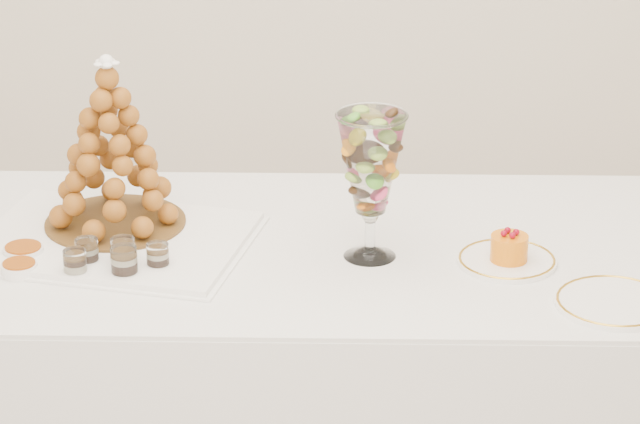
{
  "coord_description": "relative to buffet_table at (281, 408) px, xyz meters",
  "views": [
    {
      "loc": [
        0.22,
        -2.88,
        2.26
      ],
      "look_at": [
        0.1,
        0.22,
        0.93
      ],
      "focal_mm": 85.0,
      "sensor_mm": 36.0,
      "label": 1
    }
  ],
  "objects": [
    {
      "name": "macaron_vase",
      "position": [
        0.21,
        -0.05,
        0.64
      ],
      "size": [
        0.15,
        0.15,
        0.33
      ],
      "color": "white",
      "rests_on": "buffet_table"
    },
    {
      "name": "verrine_a",
      "position": [
        -0.41,
        -0.13,
        0.46
      ],
      "size": [
        0.06,
        0.06,
        0.07
      ],
      "primitive_type": "cylinder",
      "rotation": [
        0.0,
        0.0,
        0.13
      ],
      "color": "white",
      "rests_on": "buffet_table"
    },
    {
      "name": "lace_tray",
      "position": [
        -0.38,
        -0.01,
        0.43
      ],
      "size": [
        0.66,
        0.55,
        0.02
      ],
      "primitive_type": "cube",
      "rotation": [
        0.0,
        0.0,
        -0.21
      ],
      "color": "white",
      "rests_on": "buffet_table"
    },
    {
      "name": "croquembouche",
      "position": [
        -0.38,
        0.07,
        0.64
      ],
      "size": [
        0.32,
        0.32,
        0.4
      ],
      "rotation": [
        0.0,
        0.0,
        0.18
      ],
      "color": "brown",
      "rests_on": "lace_tray"
    },
    {
      "name": "verrine_e",
      "position": [
        -0.32,
        -0.19,
        0.46
      ],
      "size": [
        0.07,
        0.07,
        0.08
      ],
      "primitive_type": "cylinder",
      "rotation": [
        0.0,
        0.0,
        -0.17
      ],
      "color": "white",
      "rests_on": "buffet_table"
    },
    {
      "name": "cake_plate",
      "position": [
        0.51,
        -0.07,
        0.43
      ],
      "size": [
        0.22,
        0.22,
        0.01
      ],
      "primitive_type": "cylinder",
      "color": "white",
      "rests_on": "buffet_table"
    },
    {
      "name": "spare_plate",
      "position": [
        0.71,
        -0.27,
        0.43
      ],
      "size": [
        0.25,
        0.25,
        0.01
      ],
      "primitive_type": "cylinder",
      "color": "white",
      "rests_on": "buffet_table"
    },
    {
      "name": "ramekin_back",
      "position": [
        -0.56,
        -0.09,
        0.44
      ],
      "size": [
        0.09,
        0.09,
        0.03
      ],
      "primitive_type": "cylinder",
      "color": "white",
      "rests_on": "buffet_table"
    },
    {
      "name": "verrine_d",
      "position": [
        -0.43,
        -0.19,
        0.46
      ],
      "size": [
        0.06,
        0.06,
        0.07
      ],
      "primitive_type": "cylinder",
      "rotation": [
        0.0,
        0.0,
        0.31
      ],
      "color": "white",
      "rests_on": "buffet_table"
    },
    {
      "name": "buffet_table",
      "position": [
        0.0,
        0.0,
        0.0
      ],
      "size": [
        2.23,
        0.92,
        0.84
      ],
      "rotation": [
        0.0,
        0.0,
        0.02
      ],
      "color": "white",
      "rests_on": "ground"
    },
    {
      "name": "mousse_cake",
      "position": [
        0.51,
        -0.08,
        0.46
      ],
      "size": [
        0.08,
        0.08,
        0.07
      ],
      "color": "orange",
      "rests_on": "cake_plate"
    },
    {
      "name": "ramekin_front",
      "position": [
        -0.55,
        -0.17,
        0.43
      ],
      "size": [
        0.08,
        0.08,
        0.02
      ],
      "primitive_type": "cylinder",
      "color": "white",
      "rests_on": "buffet_table"
    },
    {
      "name": "verrine_b",
      "position": [
        -0.33,
        -0.13,
        0.46
      ],
      "size": [
        0.07,
        0.07,
        0.07
      ],
      "primitive_type": "cylinder",
      "rotation": [
        0.0,
        0.0,
        -0.31
      ],
      "color": "white",
      "rests_on": "buffet_table"
    },
    {
      "name": "verrine_c",
      "position": [
        -0.25,
        -0.15,
        0.45
      ],
      "size": [
        0.06,
        0.06,
        0.07
      ],
      "primitive_type": "cylinder",
      "rotation": [
        0.0,
        0.0,
        -0.14
      ],
      "color": "white",
      "rests_on": "buffet_table"
    }
  ]
}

